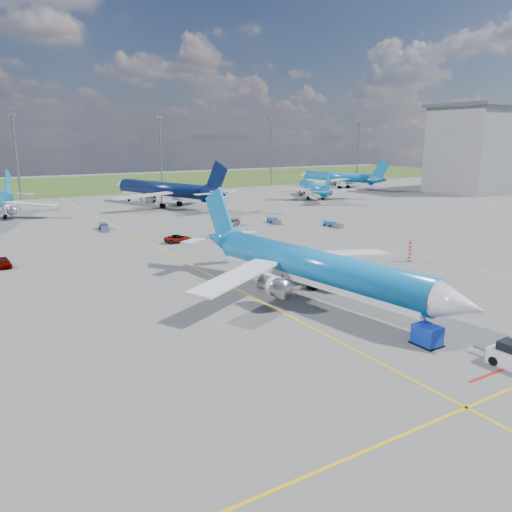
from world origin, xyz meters
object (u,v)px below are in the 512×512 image
bg_jet_n (164,206)px  service_car_c (232,222)px  main_airliner (314,300)px  service_car_a (4,262)px  warning_post (410,251)px  bg_jet_ene (338,188)px  baggage_tug_w (333,224)px  baggage_tug_c (104,227)px  uld_container (427,335)px  bg_jet_ne (313,199)px  service_car_b (179,239)px  baggage_tug_e (274,221)px

bg_jet_n → service_car_c: bearing=73.0°
main_airliner → service_car_a: size_ratio=10.00×
warning_post → bg_jet_ene: size_ratio=0.08×
baggage_tug_w → baggage_tug_c: baggage_tug_c is taller
service_car_a → baggage_tug_w: (55.64, 1.15, -0.20)m
uld_container → bg_jet_ene: bearing=52.0°
service_car_a → baggage_tug_c: service_car_a is taller
uld_container → service_car_a: (-26.70, 45.27, -0.16)m
bg_jet_n → bg_jet_ne: size_ratio=1.32×
warning_post → baggage_tug_w: warning_post is taller
service_car_a → baggage_tug_c: bearing=44.3°
bg_jet_n → uld_container: bg_jet_n is taller
bg_jet_ne → baggage_tug_w: bearing=80.4°
warning_post → bg_jet_n: bg_jet_n is taller
uld_container → service_car_c: (13.40, 57.13, -0.15)m
baggage_tug_c → warning_post: bearing=-47.1°
service_car_a → baggage_tug_c: (18.15, 20.05, -0.13)m
bg_jet_ne → baggage_tug_w: (-24.38, -37.29, 0.45)m
bg_jet_ne → service_car_b: size_ratio=7.14×
bg_jet_ne → service_car_c: (-39.92, -26.58, 0.67)m
service_car_a → warning_post: bearing=-31.7°
bg_jet_ene → service_car_c: size_ratio=8.04×
bg_jet_ne → service_car_b: bearing=56.7°
warning_post → service_car_a: size_ratio=0.78×
bg_jet_n → service_car_c: bg_jet_n is taller
service_car_a → service_car_b: service_car_a is taller
service_car_b → service_car_c: size_ratio=0.98×
service_car_a → bg_jet_ene: bearing=25.3°
bg_jet_n → baggage_tug_c: (-21.16, -25.40, 0.52)m
baggage_tug_e → bg_jet_ene: bearing=50.0°
warning_post → service_car_c: 37.67m
baggage_tug_e → bg_jet_ne: bearing=51.8°
bg_jet_ne → warning_post: bearing=86.2°
bg_jet_ene → baggage_tug_c: 94.86m
uld_container → service_car_a: bearing=119.8°
service_car_a → service_car_c: size_ratio=0.83×
service_car_c → baggage_tug_c: size_ratio=0.90×
bg_jet_ene → service_car_b: 96.88m
service_car_b → baggage_tug_w: size_ratio=1.04×
bg_jet_ne → uld_container: size_ratio=15.81×
bg_jet_n → bg_jet_ene: (65.88, 12.30, 0.00)m
bg_jet_ne → baggage_tug_e: (-31.53, -28.16, 0.47)m
warning_post → uld_container: (-20.32, -20.11, -0.68)m
uld_container → baggage_tug_w: uld_container is taller
warning_post → bg_jet_n: (-7.70, 70.61, -1.50)m
bg_jet_n → service_car_a: bearing=30.8°
service_car_b → service_car_c: 17.26m
service_car_a → bg_jet_n: bearing=45.6°
bg_jet_n → baggage_tug_c: 33.07m
service_car_a → service_car_c: bearing=13.0°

